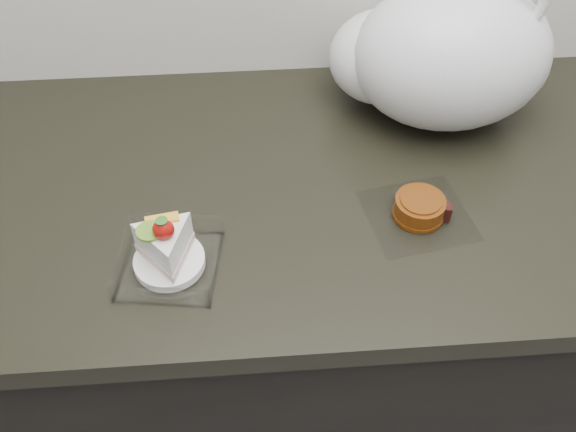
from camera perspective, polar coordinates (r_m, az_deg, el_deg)
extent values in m
cube|color=black|center=(1.42, 6.45, -10.17)|extent=(2.00, 0.60, 0.86)
cube|color=black|center=(1.07, 8.44, 2.79)|extent=(2.04, 0.64, 0.04)
cube|color=white|center=(0.94, -10.41, -4.32)|extent=(0.16, 0.16, 0.00)
cylinder|color=white|center=(0.93, -10.49, -3.99)|extent=(0.10, 0.10, 0.01)
ellipsoid|color=red|center=(0.86, -11.02, -1.19)|extent=(0.03, 0.03, 0.03)
cone|color=#2D7223|center=(0.85, -11.16, -0.54)|extent=(0.02, 0.02, 0.01)
cylinder|color=#7FAD32|center=(0.88, -12.20, -1.32)|extent=(0.04, 0.04, 0.00)
cube|color=#FDAF2F|center=(0.89, -11.14, -0.28)|extent=(0.05, 0.02, 0.00)
cube|color=white|center=(1.01, 11.45, 0.07)|extent=(0.18, 0.17, 0.00)
cylinder|color=maroon|center=(0.99, 11.59, 0.73)|extent=(0.10, 0.10, 0.03)
cylinder|color=maroon|center=(1.00, 11.49, 0.24)|extent=(0.10, 0.10, 0.01)
cylinder|color=maroon|center=(0.98, 11.75, 1.43)|extent=(0.08, 0.08, 0.00)
cube|color=black|center=(1.00, 13.65, 0.37)|extent=(0.02, 0.02, 0.03)
ellipsoid|color=white|center=(1.13, 14.29, 13.67)|extent=(0.38, 0.32, 0.25)
ellipsoid|color=white|center=(1.15, 8.57, 13.80)|extent=(0.23, 0.21, 0.16)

